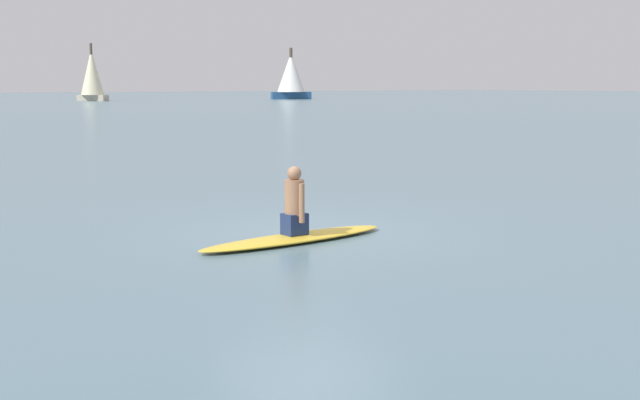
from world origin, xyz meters
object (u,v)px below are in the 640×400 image
object	(u,v)px
sailboat_near_left	(291,75)
person_paddler	(294,204)
surfboard	(295,238)
sailboat_far_left	(92,74)

from	to	relation	value
sailboat_near_left	person_paddler	bearing A→B (deg)	-100.48
surfboard	sailboat_far_left	bearing A→B (deg)	-111.29
surfboard	sailboat_far_left	distance (m)	100.43
person_paddler	sailboat_near_left	distance (m)	107.83
surfboard	person_paddler	bearing A→B (deg)	-4.32
surfboard	sailboat_far_left	world-z (taller)	sailboat_far_left
sailboat_near_left	sailboat_far_left	world-z (taller)	sailboat_far_left
sailboat_near_left	sailboat_far_left	xyz separation A→B (m)	(27.78, -4.57, -0.02)
surfboard	person_paddler	size ratio (longest dim) A/B	3.22
person_paddler	sailboat_near_left	xyz separation A→B (m)	(-57.08, -91.44, 2.92)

